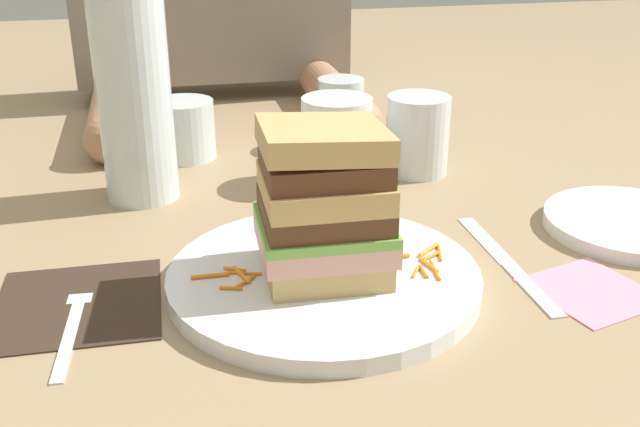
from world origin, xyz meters
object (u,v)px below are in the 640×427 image
(fork, at_px, (74,314))
(knife, at_px, (509,264))
(sandwich, at_px, (327,202))
(empty_tumbler_1, at_px, (184,129))
(main_plate, at_px, (328,278))
(empty_tumbler_0, at_px, (341,113))
(juice_glass, at_px, (337,143))
(napkin_dark, at_px, (78,303))
(side_plate, at_px, (631,224))
(napkin_pink, at_px, (591,291))
(water_bottle, at_px, (132,78))
(empty_tumbler_2, at_px, (417,135))

(fork, distance_m, knife, 0.38)
(sandwich, relative_size, empty_tumbler_1, 1.70)
(main_plate, bearing_deg, empty_tumbler_0, 74.22)
(knife, xyz_separation_m, juice_glass, (-0.10, 0.24, 0.04))
(napkin_dark, relative_size, fork, 0.81)
(knife, bearing_deg, empty_tumbler_1, 126.44)
(knife, height_order, side_plate, side_plate)
(knife, xyz_separation_m, napkin_pink, (0.05, -0.06, -0.00))
(sandwich, height_order, knife, sandwich)
(sandwich, height_order, water_bottle, water_bottle)
(empty_tumbler_1, relative_size, napkin_pink, 0.83)
(sandwich, xyz_separation_m, empty_tumbler_2, (0.17, 0.25, -0.03))
(fork, relative_size, napkin_pink, 1.78)
(empty_tumbler_0, distance_m, empty_tumbler_1, 0.20)
(empty_tumbler_2, relative_size, napkin_pink, 1.00)
(juice_glass, bearing_deg, empty_tumbler_1, 143.64)
(water_bottle, distance_m, empty_tumbler_2, 0.33)
(fork, bearing_deg, juice_glass, 42.12)
(water_bottle, bearing_deg, fork, -102.77)
(sandwich, bearing_deg, empty_tumbler_1, 105.26)
(water_bottle, bearing_deg, knife, -36.89)
(napkin_dark, relative_size, knife, 0.68)
(juice_glass, distance_m, napkin_pink, 0.34)
(empty_tumbler_1, distance_m, side_plate, 0.53)
(knife, xyz_separation_m, empty_tumbler_2, (-0.00, 0.25, 0.05))
(juice_glass, height_order, side_plate, juice_glass)
(sandwich, relative_size, water_bottle, 0.44)
(napkin_dark, relative_size, empty_tumbler_1, 1.75)
(juice_glass, xyz_separation_m, empty_tumbler_2, (0.10, 0.01, 0.00))
(napkin_pink, bearing_deg, empty_tumbler_2, 98.85)
(sandwich, distance_m, water_bottle, 0.29)
(main_plate, relative_size, water_bottle, 0.90)
(empty_tumbler_1, bearing_deg, main_plate, -74.71)
(juice_glass, xyz_separation_m, empty_tumbler_1, (-0.17, 0.12, -0.01))
(fork, relative_size, empty_tumbler_2, 1.78)
(napkin_dark, bearing_deg, knife, -2.10)
(napkin_dark, bearing_deg, empty_tumbler_0, 48.47)
(napkin_dark, height_order, napkin_pink, same)
(knife, relative_size, juice_glass, 2.01)
(napkin_dark, distance_m, empty_tumbler_1, 0.37)
(water_bottle, xyz_separation_m, empty_tumbler_2, (0.32, 0.01, -0.09))
(juice_glass, bearing_deg, empty_tumbler_2, 4.93)
(napkin_dark, relative_size, empty_tumbler_2, 1.45)
(sandwich, bearing_deg, main_plate, -58.36)
(knife, xyz_separation_m, water_bottle, (-0.32, 0.24, 0.13))
(napkin_pink, bearing_deg, empty_tumbler_0, 104.94)
(main_plate, height_order, empty_tumbler_0, empty_tumbler_0)
(empty_tumbler_0, relative_size, napkin_pink, 0.97)
(empty_tumbler_2, bearing_deg, fork, -145.56)
(empty_tumbler_1, height_order, empty_tumbler_2, empty_tumbler_2)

